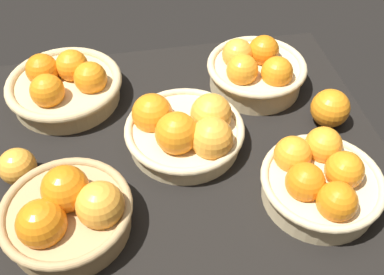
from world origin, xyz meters
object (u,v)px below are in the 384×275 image
at_px(basket_center, 186,130).
at_px(basket_near_left, 68,213).
at_px(basket_near_right, 320,181).
at_px(basket_far_left, 65,85).
at_px(loose_orange_front_gap, 17,167).
at_px(basket_far_right, 256,70).
at_px(loose_orange_back_gap, 330,108).

relative_size(basket_center, basket_near_left, 1.07).
xyz_separation_m(basket_near_right, basket_near_left, (-0.44, 0.01, 0.00)).
xyz_separation_m(basket_far_left, basket_near_left, (0.01, -0.35, 0.01)).
bearing_deg(basket_far_left, basket_near_left, -88.25).
distance_m(basket_far_left, basket_near_left, 0.35).
xyz_separation_m(basket_near_right, basket_far_left, (-0.45, 0.36, -0.00)).
distance_m(basket_near_right, basket_far_left, 0.58).
relative_size(basket_center, loose_orange_front_gap, 3.43).
bearing_deg(basket_far_right, basket_near_right, -85.63).
relative_size(basket_near_right, basket_near_left, 0.98).
bearing_deg(basket_far_left, basket_near_right, -38.47).
height_order(basket_center, basket_near_left, basket_near_left).
height_order(basket_near_right, basket_center, basket_center).
distance_m(basket_far_left, loose_orange_front_gap, 0.23).
bearing_deg(basket_near_right, basket_far_right, 94.37).
relative_size(basket_near_right, loose_orange_back_gap, 2.71).
height_order(basket_far_right, loose_orange_front_gap, basket_far_right).
bearing_deg(basket_near_right, basket_center, 141.04).
distance_m(basket_center, basket_near_left, 0.28).
distance_m(basket_near_right, basket_center, 0.28).
xyz_separation_m(basket_center, loose_orange_back_gap, (0.31, 0.01, -0.00)).
height_order(basket_center, loose_orange_back_gap, basket_center).
distance_m(basket_far_left, loose_orange_back_gap, 0.58).
xyz_separation_m(basket_near_left, loose_orange_back_gap, (0.54, 0.17, -0.01)).
distance_m(basket_near_left, loose_orange_back_gap, 0.56).
distance_m(basket_near_right, loose_orange_back_gap, 0.21).
bearing_deg(basket_center, basket_far_left, 141.97).
height_order(basket_far_right, basket_near_left, basket_near_left).
bearing_deg(basket_near_right, loose_orange_back_gap, 62.20).
xyz_separation_m(basket_center, basket_far_right, (0.19, 0.15, 0.01)).
relative_size(basket_near_left, loose_orange_back_gap, 2.76).
bearing_deg(basket_near_right, loose_orange_front_gap, 165.24).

